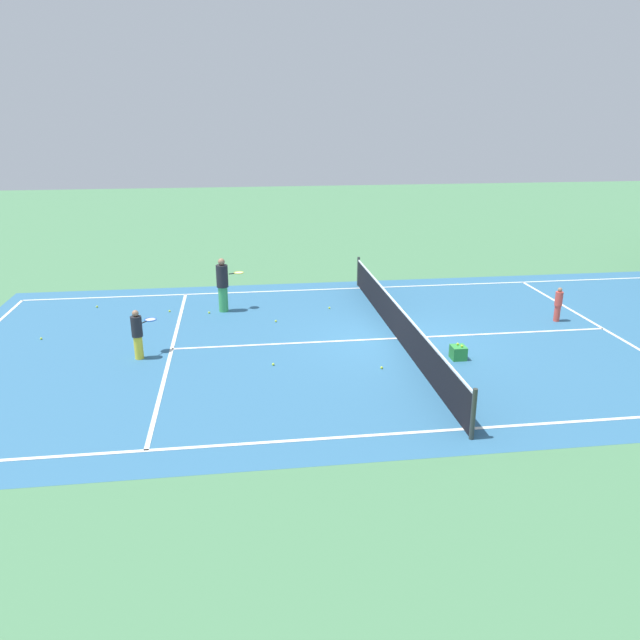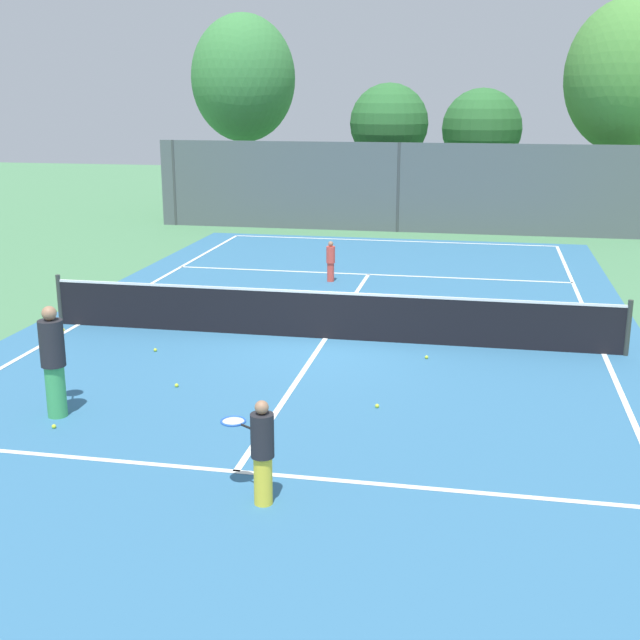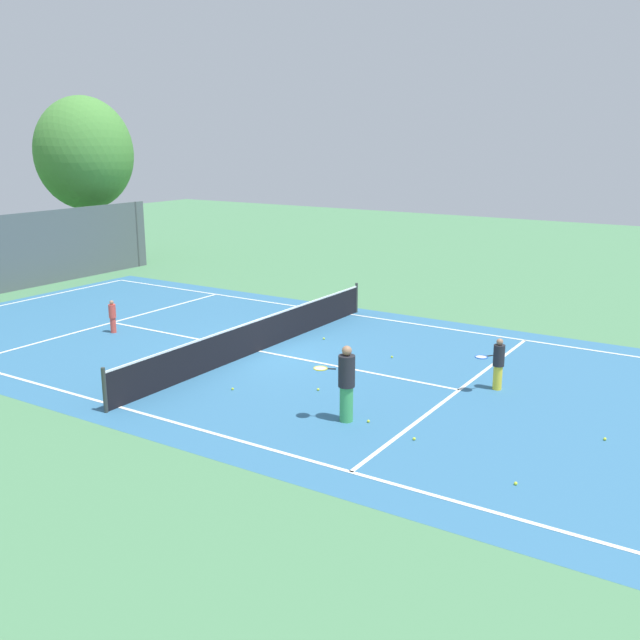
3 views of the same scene
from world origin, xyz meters
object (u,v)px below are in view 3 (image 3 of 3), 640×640
ball_crate (262,327)px  tennis_ball_3 (414,439)px  tennis_ball_2 (516,483)px  tennis_ball_5 (233,389)px  tennis_ball_6 (605,439)px  player_1 (346,383)px  tennis_ball_1 (324,339)px  player_2 (498,363)px  tennis_ball_0 (368,421)px  tennis_ball_4 (392,357)px  player_0 (113,316)px  tennis_ball_7 (318,389)px

ball_crate → tennis_ball_3: bearing=-123.2°
tennis_ball_2 → tennis_ball_5: size_ratio=1.00×
tennis_ball_6 → player_1: bearing=111.4°
tennis_ball_6 → tennis_ball_5: bearing=101.8°
player_1 → ball_crate: player_1 is taller
tennis_ball_1 → player_2: bearing=-104.2°
tennis_ball_1 → tennis_ball_0: bearing=-139.4°
player_1 → tennis_ball_5: bearing=86.5°
tennis_ball_1 → tennis_ball_5: same height
tennis_ball_4 → tennis_ball_5: (-4.65, 2.17, 0.00)m
player_1 → tennis_ball_2: bearing=-103.0°
player_0 → ball_crate: 4.93m
player_2 → ball_crate: (1.18, 8.37, -0.52)m
tennis_ball_2 → tennis_ball_7: size_ratio=1.00×
player_0 → ball_crate: bearing=-57.6°
player_0 → tennis_ball_5: player_0 is taller
tennis_ball_1 → tennis_ball_2: bearing=-127.9°
ball_crate → tennis_ball_4: size_ratio=6.45×
tennis_ball_2 → tennis_ball_5: (1.20, 7.72, 0.00)m
tennis_ball_0 → tennis_ball_2: same height
tennis_ball_4 → tennis_ball_2: bearing=-136.5°
player_1 → player_2: size_ratio=1.32×
player_0 → tennis_ball_4: bearing=-75.0°
player_1 → tennis_ball_1: size_ratio=26.98×
tennis_ball_0 → tennis_ball_7: (1.16, 2.10, 0.00)m
tennis_ball_7 → ball_crate: bearing=51.0°
player_1 → tennis_ball_6: player_1 is taller
tennis_ball_2 → tennis_ball_3: same height
tennis_ball_7 → player_2: bearing=-56.2°
tennis_ball_0 → tennis_ball_3: 1.34m
player_0 → tennis_ball_2: player_0 is taller
tennis_ball_2 → tennis_ball_3: 2.60m
ball_crate → tennis_ball_1: (0.39, -2.16, -0.15)m
ball_crate → tennis_ball_7: 5.91m
ball_crate → tennis_ball_0: size_ratio=6.45×
player_0 → tennis_ball_3: size_ratio=16.55×
player_0 → tennis_ball_3: (-2.59, -12.13, -0.53)m
player_0 → player_1: 10.64m
tennis_ball_2 → tennis_ball_4: (5.85, 5.55, 0.00)m
player_1 → tennis_ball_2: player_1 is taller
player_0 → tennis_ball_0: bearing=-101.8°
player_1 → tennis_ball_3: bearing=-94.6°
player_1 → tennis_ball_4: 5.12m
tennis_ball_1 → tennis_ball_5: bearing=-173.9°
player_1 → ball_crate: size_ratio=4.18×
player_1 → tennis_ball_1: player_1 is taller
player_0 → tennis_ball_4: (2.43, -9.04, -0.53)m
tennis_ball_0 → tennis_ball_6: bearing=-68.6°
tennis_ball_5 → player_2: bearing=-56.9°
tennis_ball_1 → tennis_ball_2: size_ratio=1.00×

